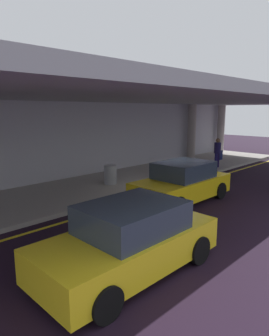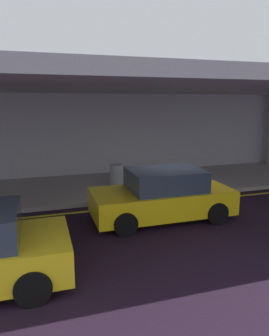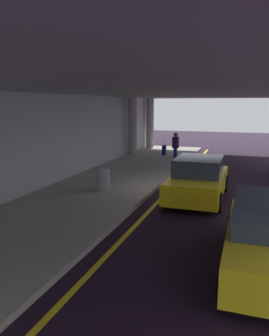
# 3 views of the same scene
# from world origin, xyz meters

# --- Properties ---
(ground_plane) EXTENTS (60.00, 60.00, 0.00)m
(ground_plane) POSITION_xyz_m (0.00, 0.00, 0.00)
(ground_plane) COLOR black
(sidewalk) EXTENTS (26.00, 4.20, 0.15)m
(sidewalk) POSITION_xyz_m (0.00, 3.10, 0.07)
(sidewalk) COLOR #9D9890
(sidewalk) RESTS_ON ground
(lane_stripe_yellow) EXTENTS (26.00, 0.14, 0.01)m
(lane_stripe_yellow) POSITION_xyz_m (0.00, 0.54, 0.00)
(lane_stripe_yellow) COLOR yellow
(lane_stripe_yellow) RESTS_ON ground
(ceiling_overhang) EXTENTS (28.00, 13.20, 0.30)m
(ceiling_overhang) POSITION_xyz_m (0.00, 2.60, 3.95)
(ceiling_overhang) COLOR #97979C
(ceiling_overhang) RESTS_ON support_column_far_left
(terminal_back_wall) EXTENTS (26.00, 0.30, 3.80)m
(terminal_back_wall) POSITION_xyz_m (0.00, 5.35, 1.90)
(terminal_back_wall) COLOR #AEADB8
(terminal_back_wall) RESTS_ON ground
(car_yellow_taxi_no2) EXTENTS (4.10, 1.92, 1.50)m
(car_yellow_taxi_no2) POSITION_xyz_m (-0.59, -0.71, 0.71)
(car_yellow_taxi_no2) COLOR yellow
(car_yellow_taxi_no2) RESTS_ON ground
(trash_bin_steel) EXTENTS (0.56, 0.56, 0.85)m
(trash_bin_steel) POSITION_xyz_m (-1.10, 2.83, 0.57)
(trash_bin_steel) COLOR gray
(trash_bin_steel) RESTS_ON sidewalk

